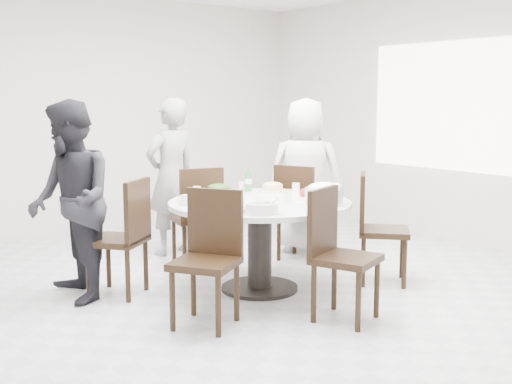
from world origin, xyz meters
TOP-DOWN VIEW (x-y plane):
  - floor at (0.00, 0.00)m, footprint 6.00×6.00m
  - wall_back at (0.00, 3.00)m, footprint 6.00×0.01m
  - wall_right at (3.00, 0.00)m, footprint 0.01×6.00m
  - window at (2.98, 0.00)m, footprint 0.04×2.20m
  - dining_table at (0.18, -0.14)m, footprint 1.50×1.50m
  - chair_ne at (1.15, 0.41)m, footprint 0.54×0.54m
  - chair_n at (0.20, 0.88)m, footprint 0.51×0.51m
  - chair_nw at (-0.82, 0.46)m, footprint 0.59×0.59m
  - chair_sw at (-0.66, -0.58)m, footprint 0.58×0.58m
  - chair_s at (0.20, -1.10)m, footprint 0.54×0.54m
  - chair_se at (1.15, -0.63)m, footprint 0.59×0.59m
  - diner_right at (1.39, 0.65)m, footprint 0.90×0.91m
  - diner_middle at (0.24, 1.40)m, footprint 0.62×0.44m
  - diner_left at (-1.16, 0.55)m, footprint 0.70×0.84m
  - dish_greens at (0.12, 0.37)m, footprint 0.25×0.25m
  - dish_pale at (0.58, 0.19)m, footprint 0.23×0.23m
  - dish_orange at (-0.24, 0.02)m, footprint 0.26×0.26m
  - dish_redbrown at (0.59, -0.32)m, footprint 0.28×0.28m
  - dish_tofu at (-0.29, -0.35)m, footprint 0.29×0.29m
  - rice_bowl at (0.49, -0.57)m, footprint 0.30×0.30m
  - soup_bowl at (-0.16, -0.59)m, footprint 0.24×0.24m
  - beverage_bottle at (0.44, 0.36)m, footprint 0.06×0.06m
  - tea_cups at (0.15, 0.47)m, footprint 0.07×0.07m
  - chopsticks at (0.20, 0.51)m, footprint 0.24×0.04m

SIDE VIEW (x-z plane):
  - floor at x=0.00m, z-range -0.01..0.01m
  - dining_table at x=0.18m, z-range 0.00..0.75m
  - chair_ne at x=1.15m, z-range 0.00..0.95m
  - chair_n at x=0.20m, z-range 0.00..0.95m
  - chair_nw at x=-0.82m, z-range 0.00..0.95m
  - chair_sw at x=-0.66m, z-range 0.00..0.95m
  - chair_s at x=0.20m, z-range 0.00..0.95m
  - chair_se at x=1.15m, z-range 0.00..0.95m
  - chopsticks at x=0.20m, z-range 0.75..0.76m
  - dish_pale at x=0.58m, z-range 0.75..0.81m
  - dish_greens at x=0.12m, z-range 0.75..0.82m
  - dish_orange at x=-0.24m, z-range 0.75..0.82m
  - dish_redbrown at x=0.59m, z-range 0.75..0.82m
  - soup_bowl at x=-0.16m, z-range 0.75..0.83m
  - dish_tofu at x=-0.29m, z-range 0.75..0.83m
  - tea_cups at x=0.15m, z-range 0.75..0.83m
  - diner_left at x=-1.16m, z-range 0.00..1.58m
  - diner_middle at x=0.24m, z-range 0.00..1.59m
  - diner_right at x=1.39m, z-range 0.00..1.59m
  - rice_bowl at x=0.49m, z-range 0.75..0.88m
  - beverage_bottle at x=0.44m, z-range 0.75..0.96m
  - wall_back at x=0.00m, z-range 0.00..2.80m
  - wall_right at x=3.00m, z-range 0.00..2.80m
  - window at x=2.98m, z-range 0.80..2.20m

